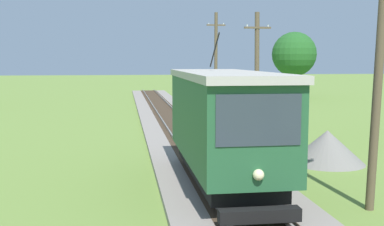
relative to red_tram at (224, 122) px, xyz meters
The scene contains 6 objects.
red_tram is the anchor object (origin of this frame).
utility_pole_near_tram 5.07m from the red_tram, 38.70° to the right, with size 1.40×0.61×8.25m.
utility_pole_mid 9.67m from the red_tram, 67.81° to the left, with size 1.40×0.48×6.62m.
utility_pole_far 20.31m from the red_tram, 79.68° to the left, with size 1.40×0.27×7.65m.
gravel_pile 6.09m from the red_tram, 32.48° to the left, with size 3.05×3.05×1.36m, color gray.
tree_right_near 38.69m from the red_tram, 66.47° to the left, with size 4.87×4.87×7.24m.
Camera 1 is at (-3.17, -2.26, 4.20)m, focal length 44.30 mm.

